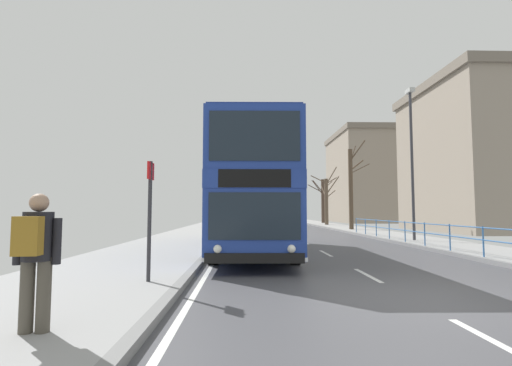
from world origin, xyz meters
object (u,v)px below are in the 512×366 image
street_lamp_far_side (412,151)px  bare_tree_far_00 (351,186)px  bare_tree_far_01 (323,199)px  double_decker_bus_main (254,193)px  bus_stop_sign_near (150,206)px  bare_tree_far_02 (326,199)px  pedestrian_with_backpack (36,251)px  background_building_00 (367,177)px  background_building_01 (496,156)px

street_lamp_far_side → bare_tree_far_00: 11.05m
bare_tree_far_01 → double_decker_bus_main: bearing=-106.3°
bus_stop_sign_near → bare_tree_far_02: bearing=71.6°
bare_tree_far_01 → street_lamp_far_side: bearing=-92.3°
pedestrian_with_backpack → bare_tree_far_00: 27.35m
background_building_00 → background_building_01: size_ratio=1.11×
bare_tree_far_01 → background_building_00: 11.40m
street_lamp_far_side → bare_tree_far_02: street_lamp_far_side is taller
bare_tree_far_02 → background_building_00: background_building_00 is taller
bare_tree_far_00 → bare_tree_far_02: 10.06m
street_lamp_far_side → bare_tree_far_00: bearing=89.8°
bare_tree_far_02 → background_building_01: 15.67m
pedestrian_with_backpack → street_lamp_far_side: street_lamp_far_side is taller
pedestrian_with_backpack → street_lamp_far_side: (10.84, 13.98, 3.45)m
bus_stop_sign_near → bare_tree_far_01: 39.40m
pedestrian_with_backpack → bare_tree_far_00: bare_tree_far_00 is taller
bus_stop_sign_near → bare_tree_far_01: size_ratio=0.45×
bare_tree_far_01 → background_building_00: background_building_00 is taller
background_building_00 → bare_tree_far_01: bearing=-136.4°
bare_tree_far_01 → background_building_01: size_ratio=0.44×
bare_tree_far_00 → double_decker_bus_main: bearing=-118.0°
background_building_01 → bare_tree_far_02: bearing=137.2°
bare_tree_far_00 → background_building_00: size_ratio=0.50×
bare_tree_far_01 → bare_tree_far_02: 6.02m
bare_tree_far_00 → bare_tree_far_01: size_ratio=1.27×
pedestrian_with_backpack → bus_stop_sign_near: bus_stop_sign_near is taller
bare_tree_far_01 → bare_tree_far_02: (-0.85, -5.96, -0.15)m
pedestrian_with_backpack → bus_stop_sign_near: size_ratio=0.67×
bare_tree_far_01 → background_building_00: bearing=43.6°
background_building_00 → background_building_01: 24.03m
bus_stop_sign_near → background_building_00: 49.36m
background_building_01 → bare_tree_far_01: bearing=122.4°
bus_stop_sign_near → bare_tree_far_01: (11.40, 37.70, 1.28)m
bus_stop_sign_near → street_lamp_far_side: street_lamp_far_side is taller
background_building_00 → bare_tree_far_00: bearing=-110.8°
bare_tree_far_00 → background_building_00: 25.29m
double_decker_bus_main → background_building_00: 42.41m
bare_tree_far_01 → bare_tree_far_02: bare_tree_far_02 is taller
bare_tree_far_01 → pedestrian_with_backpack: bearing=-106.2°
pedestrian_with_backpack → bare_tree_far_02: bare_tree_far_02 is taller
bare_tree_far_00 → bare_tree_far_01: (1.04, 15.99, -0.55)m
double_decker_bus_main → background_building_01: bearing=37.1°
bare_tree_far_02 → background_building_01: background_building_01 is taller
street_lamp_far_side → background_building_00: size_ratio=0.55×
pedestrian_with_backpack → background_building_00: background_building_00 is taller
bare_tree_far_00 → bare_tree_far_01: 16.04m
double_decker_bus_main → background_building_01: size_ratio=0.88×
background_building_01 → pedestrian_with_backpack: bearing=-132.3°
background_building_01 → bus_stop_sign_near: bearing=-135.7°
bus_stop_sign_near → street_lamp_far_side: bearing=46.0°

